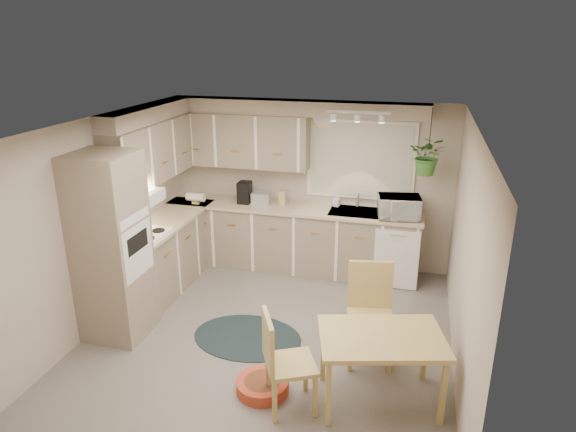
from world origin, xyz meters
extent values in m
plane|color=slate|center=(0.00, 0.00, 0.00)|extent=(4.20, 4.20, 0.00)
plane|color=white|center=(0.00, 0.00, 2.40)|extent=(4.20, 4.20, 0.00)
cube|color=#AFA190|center=(0.00, 2.10, 1.20)|extent=(4.00, 0.04, 2.40)
cube|color=#AFA190|center=(0.00, -2.10, 1.20)|extent=(4.00, 0.04, 2.40)
cube|color=#AFA190|center=(-2.00, 0.00, 1.20)|extent=(0.04, 4.20, 2.40)
cube|color=#AFA190|center=(2.00, 0.00, 1.20)|extent=(0.04, 4.20, 2.40)
cube|color=gray|center=(-1.70, 0.88, 0.45)|extent=(0.60, 1.85, 0.90)
cube|color=gray|center=(-0.20, 1.80, 0.45)|extent=(3.60, 0.60, 0.90)
cube|color=tan|center=(-1.69, 0.88, 0.92)|extent=(0.64, 1.89, 0.04)
cube|color=tan|center=(-0.20, 1.79, 0.92)|extent=(3.64, 0.64, 0.04)
cube|color=gray|center=(-1.68, -0.38, 1.05)|extent=(0.65, 0.65, 2.10)
cube|color=silver|center=(-1.35, -0.38, 1.05)|extent=(0.02, 0.56, 0.58)
cube|color=gray|center=(-1.82, 1.00, 1.83)|extent=(0.35, 2.00, 0.75)
cube|color=gray|center=(-1.00, 1.93, 1.83)|extent=(2.00, 0.35, 0.75)
cube|color=#AFA190|center=(-1.85, 1.00, 2.30)|extent=(0.30, 2.00, 0.20)
cube|color=#AFA190|center=(-0.20, 1.95, 2.30)|extent=(3.60, 0.30, 0.20)
cube|color=silver|center=(-1.68, 0.30, 0.94)|extent=(0.52, 0.58, 0.02)
cube|color=silver|center=(-1.70, 0.30, 1.40)|extent=(0.40, 0.60, 0.14)
cube|color=beige|center=(0.70, 2.07, 1.60)|extent=(1.40, 0.02, 1.00)
cube|color=white|center=(0.70, 2.08, 1.60)|extent=(1.50, 0.02, 1.10)
cube|color=#B0B3B8|center=(0.70, 1.80, 0.90)|extent=(0.70, 0.48, 0.10)
cube|color=silver|center=(1.30, 1.49, 0.42)|extent=(0.58, 0.02, 0.83)
cube|color=silver|center=(0.70, 1.55, 2.33)|extent=(0.80, 0.04, 0.04)
cylinder|color=#DEBD4E|center=(0.15, 2.07, 2.18)|extent=(0.30, 0.03, 0.30)
cube|color=tan|center=(1.29, -0.82, 0.35)|extent=(1.27, 1.00, 0.70)
cube|color=tan|center=(0.52, -1.09, 0.48)|extent=(0.60, 0.60, 0.95)
cube|color=tan|center=(1.14, -0.21, 0.52)|extent=(0.56, 0.56, 1.04)
ellipsoid|color=black|center=(-0.23, -0.13, 0.01)|extent=(1.28, 0.99, 0.01)
cylinder|color=#BA3A25|center=(0.21, -0.96, 0.06)|extent=(0.66, 0.66, 0.12)
imported|color=silver|center=(1.28, 1.70, 1.12)|extent=(0.58, 0.38, 0.37)
imported|color=silver|center=(0.41, 1.95, 0.98)|extent=(0.11, 0.20, 0.08)
imported|color=#386F2C|center=(1.59, 1.70, 1.74)|extent=(0.52, 0.56, 0.39)
cube|color=black|center=(-0.90, 1.80, 1.09)|extent=(0.18, 0.22, 0.31)
cube|color=#B0B3B8|center=(-0.66, 1.82, 1.02)|extent=(0.27, 0.15, 0.16)
cube|color=tan|center=(-0.35, 1.85, 1.04)|extent=(0.10, 0.10, 0.21)
camera|label=1|loc=(1.48, -4.85, 3.25)|focal=32.00mm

